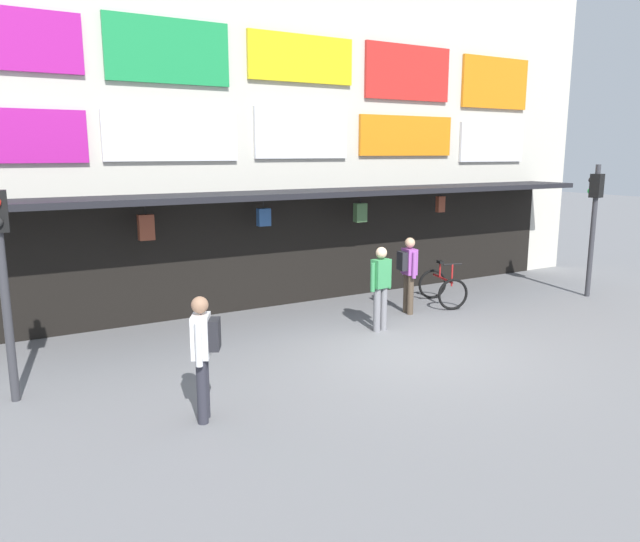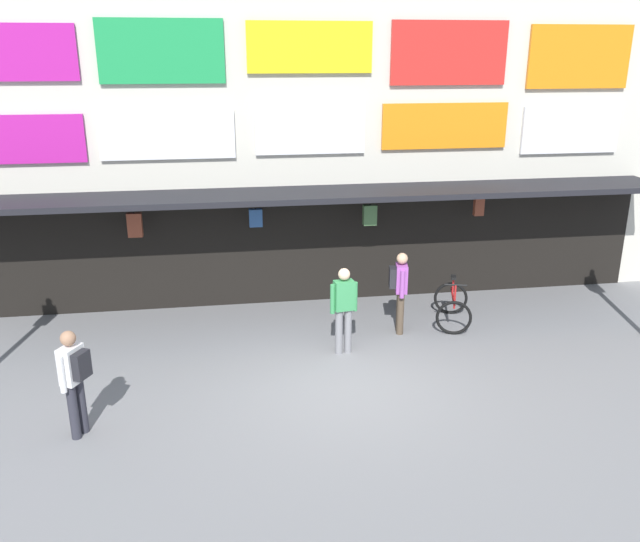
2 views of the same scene
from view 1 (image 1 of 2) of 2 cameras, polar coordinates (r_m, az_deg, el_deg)
The scene contains 8 objects.
ground_plane at distance 11.02m, azimuth 8.31°, elevation -7.30°, with size 80.00×80.00×0.00m, color slate.
shopfront at distance 14.32m, azimuth -2.93°, elevation 13.15°, with size 18.00×2.60×8.00m.
traffic_light_near at distance 9.21m, azimuth -28.10°, elevation 1.55°, with size 0.30×0.33×3.20m.
traffic_light_far at distance 15.86m, azimuth 24.63°, elevation 5.36°, with size 0.33×0.35×3.20m.
bicycle_parked at distance 14.20m, azimuth 11.57°, elevation -1.56°, with size 1.02×1.32×1.05m.
pedestrian_in_black at distance 13.13m, azimuth 8.38°, elevation 0.14°, with size 0.40×0.52×1.68m.
pedestrian_in_purple at distance 11.78m, azimuth 5.80°, elevation -1.24°, with size 0.53×0.27×1.68m.
pedestrian_in_yellow at distance 7.94m, azimuth -11.03°, elevation -7.29°, with size 0.46×0.48×1.68m.
Camera 1 is at (-6.56, -8.15, 3.47)m, focal length 33.64 mm.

